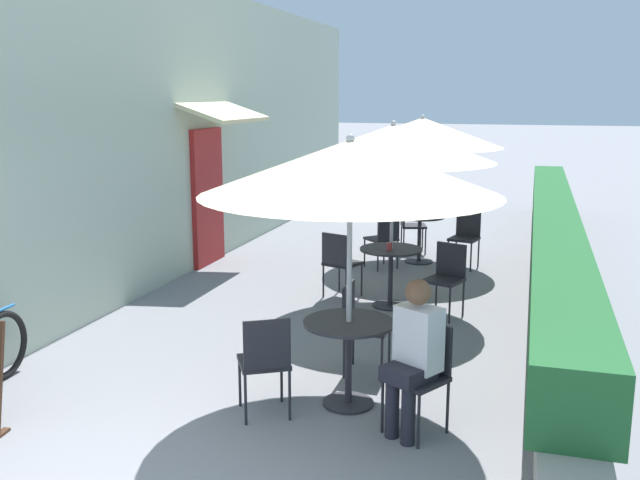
# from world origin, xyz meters

# --- Properties ---
(cafe_facade_wall) EXTENTS (0.98, 14.31, 4.20)m
(cafe_facade_wall) POSITION_xyz_m (-2.54, 7.02, 2.09)
(cafe_facade_wall) COLOR #B2C1AD
(cafe_facade_wall) RESTS_ON ground_plane
(planter_hedge) EXTENTS (0.60, 13.31, 1.01)m
(planter_hedge) POSITION_xyz_m (2.75, 7.06, 0.54)
(planter_hedge) COLOR gray
(planter_hedge) RESTS_ON ground_plane
(patio_table_near) EXTENTS (0.77, 0.77, 0.75)m
(patio_table_near) POSITION_xyz_m (1.00, 2.02, 0.54)
(patio_table_near) COLOR #28282D
(patio_table_near) RESTS_ON ground_plane
(patio_umbrella_near) EXTENTS (2.46, 2.46, 2.31)m
(patio_umbrella_near) POSITION_xyz_m (1.00, 2.02, 2.04)
(patio_umbrella_near) COLOR #B7B7BC
(patio_umbrella_near) RESTS_ON ground_plane
(cafe_chair_near_left) EXTENTS (0.55, 0.55, 0.87)m
(cafe_chair_near_left) POSITION_xyz_m (1.67, 1.73, 0.52)
(cafe_chair_near_left) COLOR #232328
(cafe_chair_near_left) RESTS_ON ground_plane
(seated_patron_near_left) EXTENTS (0.48, 0.51, 1.25)m
(seated_patron_near_left) POSITION_xyz_m (1.61, 1.63, 0.69)
(seated_patron_near_left) COLOR #23232D
(seated_patron_near_left) RESTS_ON ground_plane
(cafe_chair_near_right) EXTENTS (0.40, 0.40, 0.87)m
(cafe_chair_near_right) POSITION_xyz_m (0.92, 2.75, 0.52)
(cafe_chair_near_right) COLOR #232328
(cafe_chair_near_right) RESTS_ON ground_plane
(cafe_chair_near_back) EXTENTS (0.55, 0.55, 0.87)m
(cafe_chair_near_back) POSITION_xyz_m (0.41, 1.59, 0.52)
(cafe_chair_near_back) COLOR #232328
(cafe_chair_near_back) RESTS_ON ground_plane
(patio_table_mid) EXTENTS (0.77, 0.77, 0.75)m
(patio_table_mid) POSITION_xyz_m (0.78, 4.96, 0.54)
(patio_table_mid) COLOR #28282D
(patio_table_mid) RESTS_ON ground_plane
(patio_umbrella_mid) EXTENTS (2.46, 2.46, 2.31)m
(patio_umbrella_mid) POSITION_xyz_m (0.78, 4.96, 2.04)
(patio_umbrella_mid) COLOR #B7B7BC
(patio_umbrella_mid) RESTS_ON ground_plane
(cafe_chair_mid_left) EXTENTS (0.51, 0.51, 0.87)m
(cafe_chair_mid_left) POSITION_xyz_m (1.49, 4.78, 0.52)
(cafe_chair_mid_left) COLOR #232328
(cafe_chair_mid_left) RESTS_ON ground_plane
(cafe_chair_mid_right) EXTENTS (0.51, 0.51, 0.87)m
(cafe_chair_mid_right) POSITION_xyz_m (0.08, 5.13, 0.52)
(cafe_chair_mid_right) COLOR #232328
(cafe_chair_mid_right) RESTS_ON ground_plane
(coffee_cup_mid) EXTENTS (0.07, 0.07, 0.09)m
(coffee_cup_mid) POSITION_xyz_m (0.78, 4.86, 0.79)
(coffee_cup_mid) COLOR #B73D3D
(coffee_cup_mid) RESTS_ON patio_table_mid
(patio_table_far) EXTENTS (0.77, 0.77, 0.75)m
(patio_table_far) POSITION_xyz_m (0.76, 7.44, 0.54)
(patio_table_far) COLOR #28282D
(patio_table_far) RESTS_ON ground_plane
(patio_umbrella_far) EXTENTS (2.46, 2.46, 2.31)m
(patio_umbrella_far) POSITION_xyz_m (0.76, 7.44, 2.04)
(patio_umbrella_far) COLOR #B7B7BC
(patio_umbrella_far) RESTS_ON ground_plane
(cafe_chair_far_left) EXTENTS (0.48, 0.48, 0.87)m
(cafe_chair_far_left) POSITION_xyz_m (1.48, 7.34, 0.52)
(cafe_chair_far_left) COLOR #232328
(cafe_chair_far_left) RESTS_ON ground_plane
(cafe_chair_far_right) EXTENTS (0.50, 0.50, 0.87)m
(cafe_chair_far_right) POSITION_xyz_m (0.48, 8.12, 0.52)
(cafe_chair_far_right) COLOR #232328
(cafe_chair_far_right) RESTS_ON ground_plane
(cafe_chair_far_back) EXTENTS (0.57, 0.57, 0.87)m
(cafe_chair_far_back) POSITION_xyz_m (0.31, 6.86, 0.52)
(cafe_chair_far_back) COLOR #232328
(cafe_chair_far_back) RESTS_ON ground_plane
(coffee_cup_far) EXTENTS (0.07, 0.07, 0.09)m
(coffee_cup_far) POSITION_xyz_m (0.62, 7.39, 0.79)
(coffee_cup_far) COLOR #232328
(coffee_cup_far) RESTS_ON patio_table_far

